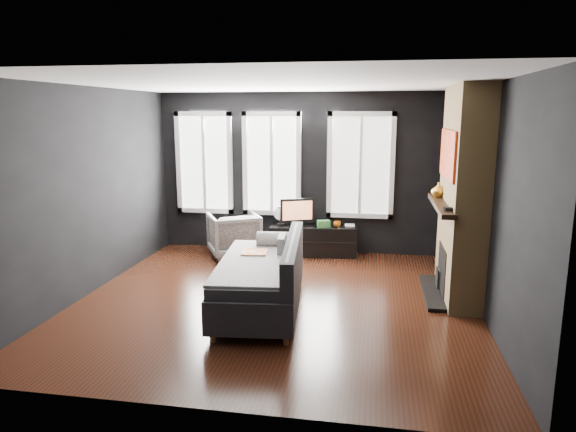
% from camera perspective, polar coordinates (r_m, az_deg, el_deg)
% --- Properties ---
extents(floor, '(5.00, 5.00, 0.00)m').
position_cam_1_polar(floor, '(6.65, -1.30, -9.39)').
color(floor, black).
rests_on(floor, ground).
extents(ceiling, '(5.00, 5.00, 0.00)m').
position_cam_1_polar(ceiling, '(6.22, -1.42, 14.54)').
color(ceiling, white).
rests_on(ceiling, ground).
extents(wall_back, '(5.00, 0.02, 2.70)m').
position_cam_1_polar(wall_back, '(8.74, 1.79, 4.77)').
color(wall_back, black).
rests_on(wall_back, ground).
extents(wall_left, '(0.02, 5.00, 2.70)m').
position_cam_1_polar(wall_left, '(7.20, -21.31, 2.57)').
color(wall_left, black).
rests_on(wall_left, ground).
extents(wall_right, '(0.02, 5.00, 2.70)m').
position_cam_1_polar(wall_right, '(6.32, 21.51, 1.41)').
color(wall_right, black).
rests_on(wall_right, ground).
extents(windows, '(4.00, 0.16, 1.76)m').
position_cam_1_polar(windows, '(8.71, -1.19, 11.55)').
color(windows, white).
rests_on(windows, wall_back).
extents(fireplace, '(0.70, 1.62, 2.70)m').
position_cam_1_polar(fireplace, '(6.86, 18.89, 2.33)').
color(fireplace, '#93724C').
rests_on(fireplace, floor).
extents(sofa, '(1.24, 2.18, 0.90)m').
position_cam_1_polar(sofa, '(6.23, -3.13, -6.48)').
color(sofa, '#252528').
rests_on(sofa, floor).
extents(stripe_pillow, '(0.12, 0.38, 0.37)m').
position_cam_1_polar(stripe_pillow, '(6.54, -0.70, -3.78)').
color(stripe_pillow, gray).
rests_on(stripe_pillow, sofa).
extents(armchair, '(1.04, 1.02, 0.80)m').
position_cam_1_polar(armchair, '(8.59, -6.05, -1.82)').
color(armchair, silver).
rests_on(armchair, floor).
extents(media_console, '(1.49, 0.58, 0.50)m').
position_cam_1_polar(media_console, '(8.66, 2.82, -2.71)').
color(media_console, black).
rests_on(media_console, floor).
extents(monitor, '(0.59, 0.35, 0.52)m').
position_cam_1_polar(monitor, '(8.56, 1.01, 0.64)').
color(monitor, black).
rests_on(monitor, media_console).
extents(desk_fan, '(0.28, 0.28, 0.34)m').
position_cam_1_polar(desk_fan, '(8.59, -0.83, 0.06)').
color(desk_fan, '#9B9B9B').
rests_on(desk_fan, media_console).
extents(mug, '(0.13, 0.11, 0.12)m').
position_cam_1_polar(mug, '(8.55, 5.48, -0.81)').
color(mug, orange).
rests_on(mug, media_console).
extents(book, '(0.16, 0.03, 0.22)m').
position_cam_1_polar(book, '(8.62, 6.36, -0.37)').
color(book, tan).
rests_on(book, media_console).
extents(storage_box, '(0.23, 0.19, 0.11)m').
position_cam_1_polar(storage_box, '(8.51, 3.98, -0.86)').
color(storage_box, '#357835').
rests_on(storage_box, media_console).
extents(mantel_vase, '(0.24, 0.25, 0.20)m').
position_cam_1_polar(mantel_vase, '(7.27, 16.38, 2.79)').
color(mantel_vase, '#C38530').
rests_on(mantel_vase, fireplace).
extents(mantel_clock, '(0.14, 0.14, 0.04)m').
position_cam_1_polar(mantel_clock, '(6.30, 17.35, 0.75)').
color(mantel_clock, black).
rests_on(mantel_clock, fireplace).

